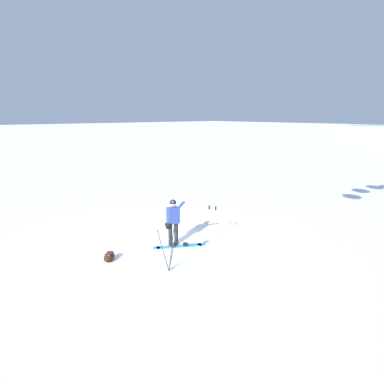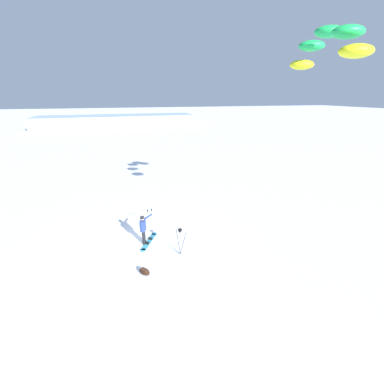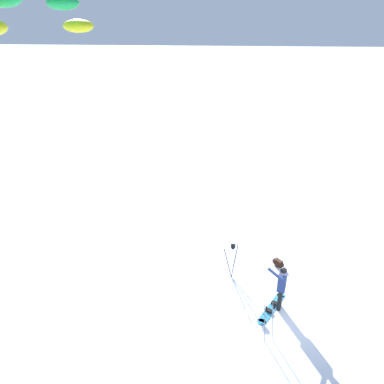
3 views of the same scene
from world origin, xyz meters
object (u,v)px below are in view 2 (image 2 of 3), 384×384
(ski_poles, at_px, (150,216))
(camera_tripod, at_px, (180,236))
(snowboarder, at_px, (143,227))
(snowboard, at_px, (149,241))
(traction_kite, at_px, (326,46))
(gear_bag_large, at_px, (145,271))

(ski_poles, bearing_deg, camera_tripod, 21.62)
(snowboarder, distance_m, ski_poles, 1.48)
(snowboard, distance_m, traction_kite, 11.92)
(gear_bag_large, bearing_deg, traction_kite, 95.00)
(snowboard, height_order, gear_bag_large, gear_bag_large)
(snowboarder, bearing_deg, ski_poles, 160.53)
(snowboarder, relative_size, camera_tripod, 1.14)
(camera_tripod, bearing_deg, traction_kite, 87.82)
(ski_poles, bearing_deg, gear_bag_large, -10.45)
(gear_bag_large, xyz_separation_m, camera_tripod, (-0.93, 1.82, 0.88))
(snowboard, height_order, ski_poles, ski_poles)
(snowboarder, xyz_separation_m, traction_kite, (1.68, 7.78, 8.11))
(snowboarder, distance_m, camera_tripod, 2.17)
(snowboarder, distance_m, traction_kite, 11.36)
(snowboard, relative_size, ski_poles, 1.31)
(traction_kite, relative_size, camera_tripod, 3.32)
(traction_kite, xyz_separation_m, camera_tripod, (-0.23, -6.16, -8.07))
(ski_poles, bearing_deg, traction_kite, 67.16)
(snowboarder, relative_size, snowboard, 1.00)
(traction_kite, distance_m, camera_tripod, 10.15)
(traction_kite, bearing_deg, camera_tripod, -92.18)
(snowboarder, bearing_deg, snowboard, 105.62)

